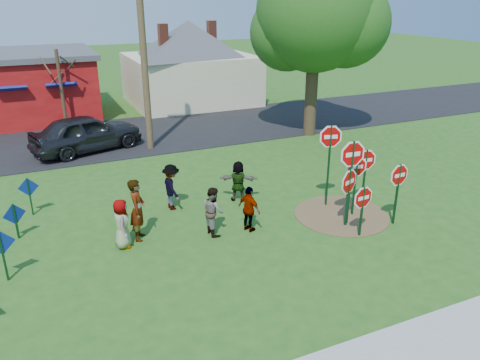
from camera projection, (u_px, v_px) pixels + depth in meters
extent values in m
plane|color=#225719|center=(208.00, 228.00, 15.13)|extent=(120.00, 120.00, 0.00)
cube|color=black|center=(132.00, 135.00, 24.87)|extent=(120.00, 7.50, 0.04)
cylinder|color=brown|center=(341.00, 215.00, 15.99)|extent=(3.20, 3.20, 0.03)
cube|color=maroon|center=(13.00, 89.00, 27.62)|extent=(9.00, 7.00, 3.60)
cube|color=#4C4C51|center=(7.00, 55.00, 26.89)|extent=(9.40, 7.40, 0.30)
cube|color=navy|center=(11.00, 89.00, 24.35)|extent=(1.60, 0.78, 0.45)
cube|color=navy|center=(62.00, 86.00, 25.30)|extent=(1.60, 0.78, 0.45)
cube|color=beige|center=(190.00, 79.00, 31.87)|extent=(8.00, 7.00, 3.20)
pyramid|color=#4C4C51|center=(188.00, 20.00, 30.45)|extent=(9.40, 9.40, 2.20)
cube|color=brown|center=(163.00, 35.00, 29.14)|extent=(0.55, 0.55, 1.40)
cube|color=brown|center=(212.00, 31.00, 32.36)|extent=(0.55, 0.55, 1.40)
cube|color=#0F391B|center=(362.00, 212.00, 14.32)|extent=(0.06, 0.07, 1.66)
cylinder|color=white|center=(363.00, 198.00, 14.14)|extent=(0.95, 0.10, 0.96)
cylinder|color=#B80605|center=(363.00, 198.00, 14.14)|extent=(0.82, 0.09, 0.82)
cube|color=white|center=(363.00, 198.00, 14.14)|extent=(0.42, 0.04, 0.12)
cube|color=#0F391B|center=(328.00, 167.00, 16.19)|extent=(0.07, 0.08, 2.94)
cylinder|color=white|center=(331.00, 137.00, 15.78)|extent=(1.02, 0.33, 1.06)
cylinder|color=#B80605|center=(331.00, 137.00, 15.78)|extent=(0.88, 0.29, 0.92)
cube|color=white|center=(331.00, 137.00, 15.78)|extent=(0.45, 0.14, 0.13)
cylinder|color=gold|center=(331.00, 137.00, 15.78)|extent=(1.02, 0.32, 1.06)
cube|color=#0F391B|center=(355.00, 186.00, 15.62)|extent=(0.06, 0.07, 2.11)
cylinder|color=white|center=(357.00, 167.00, 15.36)|extent=(0.95, 0.21, 0.97)
cylinder|color=#B80605|center=(357.00, 167.00, 15.36)|extent=(0.82, 0.18, 0.84)
cube|color=white|center=(357.00, 167.00, 15.36)|extent=(0.42, 0.09, 0.12)
cube|color=#0F391B|center=(364.00, 178.00, 16.31)|extent=(0.06, 0.07, 2.10)
cylinder|color=white|center=(366.00, 160.00, 16.05)|extent=(1.00, 0.16, 1.00)
cylinder|color=#B80605|center=(366.00, 160.00, 16.05)|extent=(0.86, 0.14, 0.87)
cube|color=white|center=(366.00, 160.00, 16.05)|extent=(0.44, 0.07, 0.12)
cylinder|color=gold|center=(366.00, 160.00, 16.05)|extent=(0.99, 0.16, 1.00)
cube|color=#0F391B|center=(348.00, 198.00, 14.92)|extent=(0.08, 0.09, 1.95)
cylinder|color=white|center=(349.00, 182.00, 14.70)|extent=(1.03, 0.43, 1.11)
cylinder|color=#B80605|center=(349.00, 182.00, 14.70)|extent=(0.89, 0.38, 0.95)
cube|color=white|center=(349.00, 182.00, 14.70)|extent=(0.45, 0.19, 0.14)
cube|color=#0F391B|center=(397.00, 195.00, 15.04)|extent=(0.06, 0.07, 2.07)
cylinder|color=white|center=(399.00, 175.00, 14.79)|extent=(0.98, 0.09, 0.98)
cylinder|color=#B80605|center=(399.00, 175.00, 14.79)|extent=(0.84, 0.08, 0.84)
cube|color=white|center=(399.00, 175.00, 14.79)|extent=(0.43, 0.04, 0.12)
cylinder|color=gold|center=(399.00, 175.00, 14.79)|extent=(0.98, 0.09, 0.98)
cube|color=#0F391B|center=(350.00, 184.00, 14.89)|extent=(0.07, 0.08, 2.84)
cylinder|color=white|center=(353.00, 154.00, 14.52)|extent=(1.16, 0.10, 1.16)
cylinder|color=#B80605|center=(353.00, 154.00, 14.52)|extent=(1.00, 0.09, 1.00)
cube|color=white|center=(353.00, 154.00, 14.52)|extent=(0.51, 0.04, 0.14)
cube|color=#0F391B|center=(3.00, 256.00, 12.12)|extent=(0.06, 0.07, 1.46)
cube|color=navy|center=(0.00, 243.00, 11.97)|extent=(0.72, 0.07, 0.72)
cube|color=#0F391B|center=(16.00, 221.00, 14.28)|extent=(0.07, 0.08, 1.15)
cube|color=navy|center=(14.00, 214.00, 14.19)|extent=(0.66, 0.26, 0.70)
cube|color=#0F391B|center=(30.00, 197.00, 15.78)|extent=(0.06, 0.07, 1.34)
cube|color=navy|center=(28.00, 187.00, 15.64)|extent=(0.67, 0.05, 0.67)
imported|color=#3E418E|center=(122.00, 224.00, 13.74)|extent=(0.59, 0.81, 1.53)
imported|color=#2D7E71|center=(137.00, 210.00, 14.13)|extent=(0.70, 0.84, 1.96)
imported|color=brown|center=(213.00, 211.00, 14.52)|extent=(0.64, 0.79, 1.55)
imported|color=#38373C|center=(172.00, 187.00, 16.19)|extent=(0.65, 1.08, 1.63)
imported|color=#462B50|center=(249.00, 209.00, 14.68)|extent=(0.67, 0.96, 1.51)
imported|color=#1F552B|center=(238.00, 181.00, 16.89)|extent=(1.44, 1.04, 1.50)
imported|color=#292A2D|center=(87.00, 133.00, 22.11)|extent=(5.52, 3.47, 1.75)
cylinder|color=#4C3823|center=(143.00, 43.00, 20.96)|extent=(0.31, 0.31, 9.98)
cylinder|color=#382819|center=(312.00, 88.00, 24.21)|extent=(0.63, 0.63, 4.98)
sphere|color=#1B4512|center=(316.00, 11.00, 22.82)|extent=(5.89, 5.89, 5.89)
sphere|color=#1B4512|center=(346.00, 24.00, 22.97)|extent=(4.30, 4.30, 4.30)
sphere|color=#1B4512|center=(288.00, 32.00, 23.58)|extent=(3.85, 3.85, 3.85)
cylinder|color=#382819|center=(62.00, 91.00, 24.86)|extent=(0.18, 0.18, 4.38)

